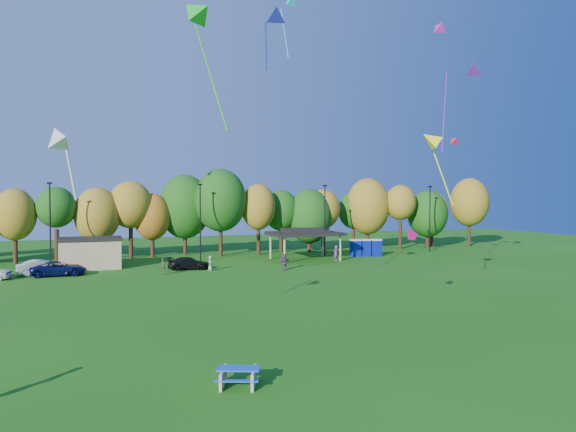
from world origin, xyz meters
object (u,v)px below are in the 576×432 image
object	(u,v)px
porta_potties	(366,248)
car_b	(42,267)
picnic_table	(238,375)
car_c	(59,269)
car_d	(189,263)

from	to	relation	value
porta_potties	car_b	bearing A→B (deg)	-175.14
picnic_table	car_c	distance (m)	34.91
picnic_table	car_b	size ratio (longest dim) A/B	0.47
car_c	car_d	distance (m)	12.38
picnic_table	porta_potties	bearing A→B (deg)	76.87
picnic_table	car_d	world-z (taller)	car_d
porta_potties	car_c	bearing A→B (deg)	-173.02
picnic_table	car_d	size ratio (longest dim) A/B	0.48
picnic_table	car_b	world-z (taller)	car_b
porta_potties	picnic_table	xyz separation A→B (m)	(-26.87, -38.17, -0.67)
car_b	car_d	distance (m)	14.00
car_c	car_d	world-z (taller)	car_c
picnic_table	car_d	bearing A→B (deg)	105.73
picnic_table	car_c	world-z (taller)	car_c
car_b	porta_potties	bearing A→B (deg)	-95.41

